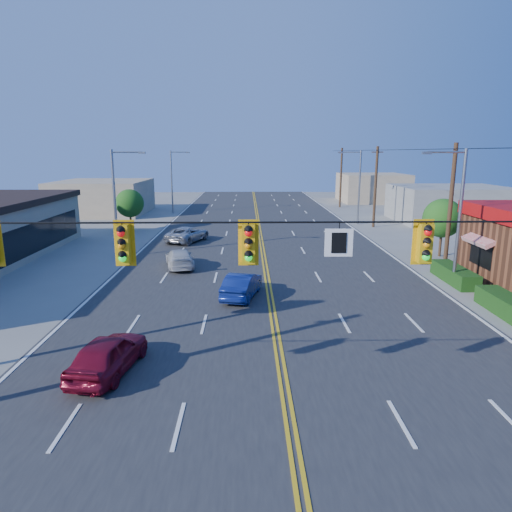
{
  "coord_description": "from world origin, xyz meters",
  "views": [
    {
      "loc": [
        -1.23,
        -11.83,
        7.79
      ],
      "look_at": [
        -0.76,
        12.69,
        2.2
      ],
      "focal_mm": 32.0,
      "sensor_mm": 36.0,
      "label": 1
    }
  ],
  "objects_px": {
    "car_magenta": "(108,356)",
    "car_blue": "(242,286)",
    "car_silver": "(188,235)",
    "car_white": "(180,259)",
    "signal_span": "(289,264)"
  },
  "relations": [
    {
      "from": "car_magenta",
      "to": "car_silver",
      "type": "distance_m",
      "value": 24.56
    },
    {
      "from": "car_blue",
      "to": "car_silver",
      "type": "bearing_deg",
      "value": -59.16
    },
    {
      "from": "car_blue",
      "to": "car_silver",
      "type": "distance_m",
      "value": 16.64
    },
    {
      "from": "car_magenta",
      "to": "car_blue",
      "type": "relative_size",
      "value": 1.01
    },
    {
      "from": "car_magenta",
      "to": "car_white",
      "type": "xyz_separation_m",
      "value": [
        0.32,
        15.39,
        -0.08
      ]
    },
    {
      "from": "signal_span",
      "to": "car_silver",
      "type": "height_order",
      "value": "signal_span"
    },
    {
      "from": "car_blue",
      "to": "car_silver",
      "type": "relative_size",
      "value": 0.84
    },
    {
      "from": "signal_span",
      "to": "car_blue",
      "type": "height_order",
      "value": "signal_span"
    },
    {
      "from": "car_white",
      "to": "car_blue",
      "type": "bearing_deg",
      "value": 110.06
    },
    {
      "from": "car_magenta",
      "to": "car_blue",
      "type": "height_order",
      "value": "car_magenta"
    },
    {
      "from": "signal_span",
      "to": "car_blue",
      "type": "relative_size",
      "value": 5.96
    },
    {
      "from": "car_white",
      "to": "car_silver",
      "type": "distance_m",
      "value": 9.19
    },
    {
      "from": "car_white",
      "to": "car_silver",
      "type": "bearing_deg",
      "value": -99.25
    },
    {
      "from": "car_magenta",
      "to": "car_blue",
      "type": "distance_m",
      "value": 9.86
    },
    {
      "from": "car_blue",
      "to": "car_white",
      "type": "height_order",
      "value": "car_blue"
    }
  ]
}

